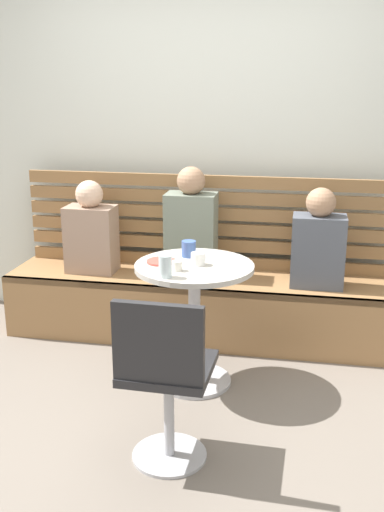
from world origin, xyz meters
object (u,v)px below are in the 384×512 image
cup_glass_tall (165,266)px  person_adult (191,228)px  cup_mug_blue (189,249)px  cup_espresso_small (177,266)px  cafe_table (194,301)px  person_child_middle (91,232)px  plate_small (162,261)px  booth_bench (201,307)px  person_child_left (318,243)px  cup_ceramic_white (198,259)px  white_chair (165,375)px

cup_glass_tall → person_adult: bearing=92.8°
cup_mug_blue → cup_espresso_small: bearing=-91.9°
cafe_table → cup_espresso_small: (-0.07, -0.13, 0.25)m
person_child_middle → plate_small: person_child_middle is taller
person_adult → cup_glass_tall: person_adult is taller
booth_bench → person_child_left: 0.92m
booth_bench → cup_mug_blue: (0.01, -0.52, 0.57)m
cup_ceramic_white → person_child_left: bearing=43.7°
person_child_middle → person_child_left: bearing=-0.9°
booth_bench → white_chair: (0.09, -1.48, 0.24)m
person_child_middle → cup_mug_blue: person_child_middle is taller
person_child_middle → cup_glass_tall: (0.75, -0.92, 0.08)m
booth_bench → cup_ceramic_white: cup_ceramic_white is taller
white_chair → person_adult: 1.56m
cup_ceramic_white → cup_mug_blue: (-0.08, 0.15, 0.01)m
cup_mug_blue → person_child_middle: bearing=147.0°
plate_small → cup_espresso_small: bearing=-47.4°
person_adult → person_child_middle: 0.71m
cup_ceramic_white → plate_small: bearing=178.9°
booth_bench → person_child_left: (0.77, -0.02, 0.51)m
white_chair → cup_mug_blue: size_ratio=8.95×
booth_bench → cup_ceramic_white: bearing=-81.7°
cup_mug_blue → white_chair: bearing=-85.2°
person_child_left → cup_ceramic_white: 0.93m
white_chair → person_adult: size_ratio=1.13×
cup_espresso_small → plate_small: bearing=132.6°
plate_small → cup_glass_tall: bearing=-71.9°
person_child_left → cup_mug_blue: 0.91m
person_child_left → cup_glass_tall: person_child_left is taller
person_child_left → plate_small: (-0.89, -0.64, 0.02)m
white_chair → person_child_middle: (-0.88, 1.48, 0.26)m
cup_ceramic_white → cup_glass_tall: 0.28m
person_child_left → person_adult: bearing=175.8°
plate_small → person_adult: bearing=87.1°
person_child_middle → cup_espresso_small: bearing=-45.3°
booth_bench → cafe_table: bearing=-83.5°
person_child_left → cup_ceramic_white: person_child_left is taller
cup_glass_tall → white_chair: bearing=-77.3°
cup_glass_tall → cup_espresso_small: bearing=73.3°
cup_ceramic_white → booth_bench: bearing=98.3°
cafe_table → cup_espresso_small: size_ratio=13.21×
person_child_middle → white_chair: bearing=-59.3°
cup_ceramic_white → cup_glass_tall: (-0.13, -0.25, 0.03)m
person_child_left → cup_mug_blue: size_ratio=6.84×
booth_bench → plate_small: bearing=-99.8°
cafe_table → cup_ceramic_white: size_ratio=9.25×
white_chair → person_child_left: 1.63m
cup_mug_blue → person_adult: bearing=99.5°
cafe_table → cup_espresso_small: bearing=-118.2°
cafe_table → cup_glass_tall: size_ratio=6.17×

